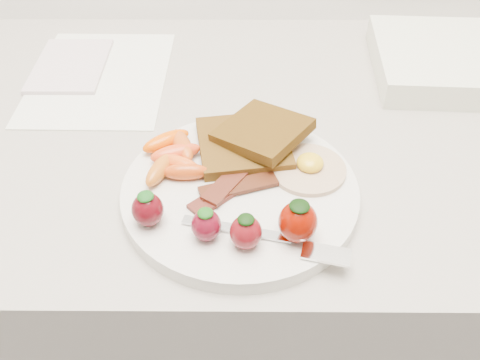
{
  "coord_description": "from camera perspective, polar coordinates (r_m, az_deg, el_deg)",
  "views": [
    {
      "loc": [
        -0.0,
        1.11,
        1.34
      ],
      "look_at": [
        -0.0,
        1.55,
        0.93
      ],
      "focal_mm": 40.0,
      "sensor_mm": 36.0,
      "label": 1
    }
  ],
  "objects": [
    {
      "name": "fork",
      "position": [
        0.55,
        3.91,
        -6.4
      ],
      "size": [
        0.17,
        0.07,
        0.0
      ],
      "color": "silver",
      "rests_on": "plate"
    },
    {
      "name": "appliance",
      "position": [
        0.89,
        22.67,
        11.62
      ],
      "size": [
        0.27,
        0.22,
        0.04
      ],
      "primitive_type": "cube",
      "rotation": [
        0.0,
        0.0,
        -0.05
      ],
      "color": "silver",
      "rests_on": "counter"
    },
    {
      "name": "notepad",
      "position": [
        0.88,
        -17.64,
        11.58
      ],
      "size": [
        0.11,
        0.15,
        0.01
      ],
      "primitive_type": "cube",
      "rotation": [
        0.0,
        0.0,
        0.0
      ],
      "color": "beige",
      "rests_on": "paper_sheet"
    },
    {
      "name": "bacon_strips",
      "position": [
        0.6,
        -0.91,
        -0.62
      ],
      "size": [
        0.1,
        0.1,
        0.01
      ],
      "color": "black",
      "rests_on": "plate"
    },
    {
      "name": "baby_carrots",
      "position": [
        0.64,
        -6.97,
        2.57
      ],
      "size": [
        0.09,
        0.11,
        0.02
      ],
      "color": "#DE451A",
      "rests_on": "plate"
    },
    {
      "name": "plate",
      "position": [
        0.61,
        0.0,
        -1.3
      ],
      "size": [
        0.27,
        0.27,
        0.02
      ],
      "primitive_type": "cylinder",
      "color": "silver",
      "rests_on": "counter"
    },
    {
      "name": "paper_sheet",
      "position": [
        0.85,
        -14.7,
        10.61
      ],
      "size": [
        0.2,
        0.27,
        0.0
      ],
      "primitive_type": "cube",
      "rotation": [
        0.0,
        0.0,
        -0.01
      ],
      "color": "white",
      "rests_on": "counter"
    },
    {
      "name": "fried_egg",
      "position": [
        0.63,
        7.33,
        1.34
      ],
      "size": [
        0.11,
        0.11,
        0.02
      ],
      "color": "beige",
      "rests_on": "plate"
    },
    {
      "name": "toast_upper",
      "position": [
        0.65,
        2.44,
        5.24
      ],
      "size": [
        0.13,
        0.13,
        0.02
      ],
      "primitive_type": "cube",
      "rotation": [
        0.0,
        -0.1,
        -0.65
      ],
      "color": "black",
      "rests_on": "toast_lower"
    },
    {
      "name": "counter",
      "position": [
        1.06,
        0.2,
        -13.6
      ],
      "size": [
        2.0,
        0.6,
        0.9
      ],
      "primitive_type": "cube",
      "color": "gray",
      "rests_on": "ground"
    },
    {
      "name": "strawberries",
      "position": [
        0.54,
        -0.49,
        -4.42
      ],
      "size": [
        0.19,
        0.06,
        0.05
      ],
      "color": "#4A060E",
      "rests_on": "plate"
    },
    {
      "name": "toast_lower",
      "position": [
        0.65,
        0.37,
        3.83
      ],
      "size": [
        0.12,
        0.12,
        0.01
      ],
      "primitive_type": "cube",
      "rotation": [
        0.0,
        0.0,
        0.15
      ],
      "color": "black",
      "rests_on": "plate"
    }
  ]
}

